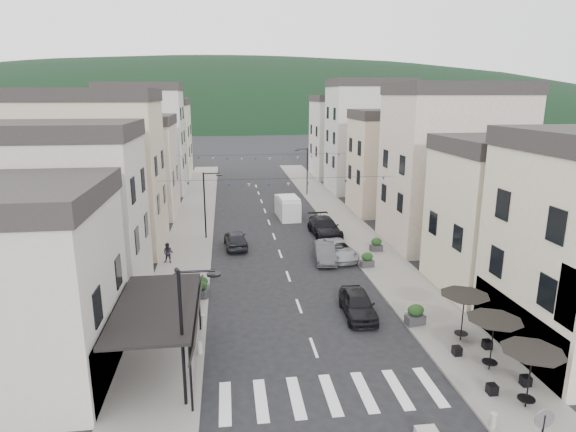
% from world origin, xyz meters
% --- Properties ---
extents(ground, '(700.00, 700.00, 0.00)m').
position_xyz_m(ground, '(0.00, 0.00, 0.00)').
color(ground, black).
rests_on(ground, ground).
extents(sidewalk_left, '(4.00, 76.00, 0.12)m').
position_xyz_m(sidewalk_left, '(-7.50, 32.00, 0.06)').
color(sidewalk_left, slate).
rests_on(sidewalk_left, ground).
extents(sidewalk_right, '(4.00, 76.00, 0.12)m').
position_xyz_m(sidewalk_right, '(7.50, 32.00, 0.06)').
color(sidewalk_right, slate).
rests_on(sidewalk_right, ground).
extents(hill_backdrop, '(640.00, 360.00, 70.00)m').
position_xyz_m(hill_backdrop, '(0.00, 300.00, 0.00)').
color(hill_backdrop, black).
rests_on(hill_backdrop, ground).
extents(boutique_awning, '(3.77, 7.50, 3.28)m').
position_xyz_m(boutique_awning, '(-7.25, 5.00, 3.11)').
color(boutique_awning, black).
rests_on(boutique_awning, ground).
extents(buildings_row_left, '(10.20, 54.16, 14.00)m').
position_xyz_m(buildings_row_left, '(-14.50, 37.75, 6.12)').
color(buildings_row_left, '#B4ADA5').
rests_on(buildings_row_left, ground).
extents(buildings_row_right, '(10.20, 54.16, 14.50)m').
position_xyz_m(buildings_row_right, '(14.50, 36.59, 6.32)').
color(buildings_row_right, beige).
rests_on(buildings_row_right, ground).
extents(cafe_terrace, '(2.50, 8.10, 2.53)m').
position_xyz_m(cafe_terrace, '(7.70, 2.80, 2.36)').
color(cafe_terrace, black).
rests_on(cafe_terrace, ground).
extents(streetlamp_left_near, '(1.70, 0.56, 6.00)m').
position_xyz_m(streetlamp_left_near, '(-5.82, 2.00, 3.70)').
color(streetlamp_left_near, black).
rests_on(streetlamp_left_near, ground).
extents(streetlamp_left_far, '(1.70, 0.56, 6.00)m').
position_xyz_m(streetlamp_left_far, '(-5.82, 26.00, 3.70)').
color(streetlamp_left_far, black).
rests_on(streetlamp_left_far, ground).
extents(streetlamp_right_far, '(1.70, 0.56, 6.00)m').
position_xyz_m(streetlamp_right_far, '(5.82, 44.00, 3.70)').
color(streetlamp_right_far, black).
rests_on(streetlamp_right_far, ground).
extents(traffic_sign, '(0.70, 0.07, 2.70)m').
position_xyz_m(traffic_sign, '(5.80, -3.50, 1.93)').
color(traffic_sign, black).
rests_on(traffic_sign, ground).
extents(bollards, '(11.66, 10.26, 0.60)m').
position_xyz_m(bollards, '(0.00, 5.50, 0.42)').
color(bollards, gray).
rests_on(bollards, ground).
extents(bunting_near, '(19.00, 0.28, 0.62)m').
position_xyz_m(bunting_near, '(0.00, 22.00, 5.65)').
color(bunting_near, black).
rests_on(bunting_near, ground).
extents(bunting_far, '(19.00, 0.28, 0.62)m').
position_xyz_m(bunting_far, '(0.00, 38.00, 5.65)').
color(bunting_far, black).
rests_on(bunting_far, ground).
extents(parked_car_a, '(1.94, 4.39, 1.47)m').
position_xyz_m(parked_car_a, '(3.20, 9.29, 0.73)').
color(parked_car_a, black).
rests_on(parked_car_a, ground).
extents(parked_car_b, '(1.95, 4.42, 1.41)m').
position_xyz_m(parked_car_b, '(3.22, 18.82, 0.70)').
color(parked_car_b, '#373739').
rests_on(parked_car_b, ground).
extents(parked_car_c, '(2.81, 5.15, 1.37)m').
position_xyz_m(parked_car_c, '(4.36, 19.48, 0.68)').
color(parked_car_c, gray).
rests_on(parked_car_c, ground).
extents(parked_car_d, '(2.63, 5.79, 1.65)m').
position_xyz_m(parked_car_d, '(4.60, 25.60, 0.82)').
color(parked_car_d, black).
rests_on(parked_car_d, ground).
extents(parked_car_e, '(2.08, 4.53, 1.51)m').
position_xyz_m(parked_car_e, '(-3.52, 23.09, 0.75)').
color(parked_car_e, black).
rests_on(parked_car_e, ground).
extents(delivery_van, '(2.22, 5.01, 2.35)m').
position_xyz_m(delivery_van, '(2.11, 32.64, 1.15)').
color(delivery_van, silver).
rests_on(delivery_van, ground).
extents(pedestrian_a, '(0.73, 0.53, 1.85)m').
position_xyz_m(pedestrian_a, '(-7.43, 13.31, 1.05)').
color(pedestrian_a, black).
rests_on(pedestrian_a, sidewalk_left).
extents(pedestrian_b, '(0.85, 0.72, 1.57)m').
position_xyz_m(pedestrian_b, '(-8.69, 19.66, 0.90)').
color(pedestrian_b, black).
rests_on(pedestrian_b, sidewalk_left).
extents(planter_la, '(1.11, 0.62, 1.24)m').
position_xyz_m(planter_la, '(-6.00, 13.28, 0.72)').
color(planter_la, '#313234').
rests_on(planter_la, sidewalk_left).
extents(planter_lb, '(1.16, 0.90, 1.14)m').
position_xyz_m(planter_lb, '(-6.00, 12.79, 0.67)').
color(planter_lb, '#2E2E30').
rests_on(planter_lb, sidewalk_left).
extents(planter_ra, '(1.15, 0.77, 1.19)m').
position_xyz_m(planter_ra, '(6.00, 7.57, 0.70)').
color(planter_ra, '#303032').
rests_on(planter_ra, sidewalk_right).
extents(planter_rb, '(1.07, 0.71, 1.11)m').
position_xyz_m(planter_rb, '(6.00, 16.85, 0.66)').
color(planter_rb, '#303033').
rests_on(planter_rb, sidewalk_right).
extents(planter_rc, '(1.02, 0.60, 1.12)m').
position_xyz_m(planter_rc, '(7.82, 20.39, 0.66)').
color(planter_rc, '#2A2B2D').
rests_on(planter_rc, sidewalk_right).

